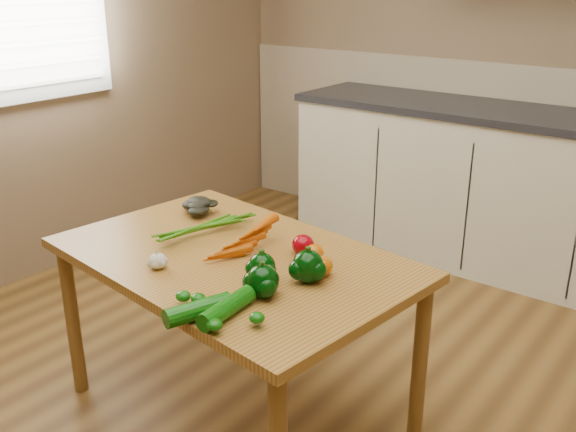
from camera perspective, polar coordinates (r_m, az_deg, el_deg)
The scene contains 14 objects.
room at distance 1.83m, azimuth -0.66°, elevation 10.28°, with size 4.04×5.04×2.64m.
counter_run at distance 3.72m, azimuth 21.62°, elevation 1.67°, with size 2.84×0.64×1.14m.
table at distance 2.27m, azimuth -4.85°, elevation -5.13°, with size 1.33×0.94×0.66m.
carrot_bunch at distance 2.30m, azimuth -4.95°, elevation -1.99°, with size 0.23×0.18×0.06m, color #CC5404, non-canonical shape.
leafy_greens at distance 2.62m, azimuth -7.47°, elevation 1.11°, with size 0.18×0.16×0.09m, color black, non-canonical shape.
garlic_bulb at distance 2.17m, azimuth -11.52°, elevation -3.94°, with size 0.06×0.06×0.05m, color silver.
pepper_a at distance 2.04m, azimuth -2.33°, elevation -4.52°, with size 0.09×0.09×0.09m, color black.
pepper_b at distance 2.03m, azimuth 1.77°, elevation -4.50°, with size 0.10×0.10×0.10m, color black.
pepper_c at distance 1.94m, azimuth -2.27°, elevation -5.81°, with size 0.10×0.10×0.10m, color black.
tomato_a at distance 2.22m, azimuth 1.33°, elevation -2.58°, with size 0.08×0.08×0.07m, color #91020C.
tomato_b at distance 2.18m, azimuth 2.38°, elevation -3.25°, with size 0.06×0.06×0.06m, color #C15D04.
tomato_c at distance 2.08m, azimuth 3.02°, elevation -4.46°, with size 0.07×0.07×0.07m, color #C15D04.
zucchini_a at distance 1.84m, azimuth -5.47°, elevation -8.13°, with size 0.06×0.06×0.21m, color #094E08.
zucchini_b at distance 1.84m, azimuth -7.99°, elevation -8.27°, with size 0.06×0.06×0.20m, color #094E08.
Camera 1 is at (1.11, -1.25, 1.58)m, focal length 40.00 mm.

